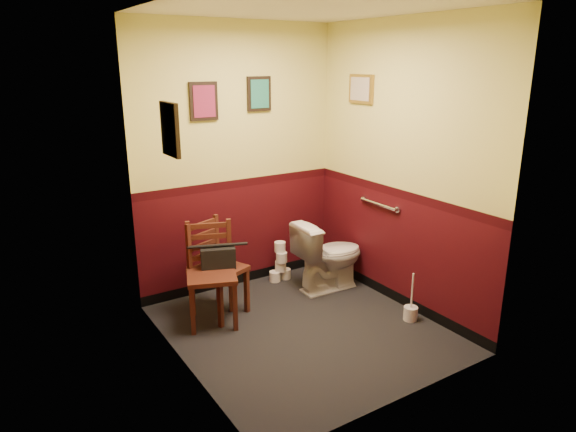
% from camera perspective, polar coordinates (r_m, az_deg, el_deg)
% --- Properties ---
extents(floor, '(2.20, 2.40, 0.00)m').
position_cam_1_polar(floor, '(4.73, 1.67, -12.43)').
color(floor, black).
rests_on(floor, ground).
extents(ceiling, '(2.20, 2.40, 0.00)m').
position_cam_1_polar(ceiling, '(4.15, 2.00, 22.19)').
color(ceiling, silver).
rests_on(ceiling, ground).
extents(wall_back, '(2.20, 0.00, 2.70)m').
position_cam_1_polar(wall_back, '(5.25, -5.61, 6.19)').
color(wall_back, '#3C090F').
rests_on(wall_back, ground).
extents(wall_front, '(2.20, 0.00, 2.70)m').
position_cam_1_polar(wall_front, '(3.35, 13.45, -0.30)').
color(wall_front, '#3C090F').
rests_on(wall_front, ground).
extents(wall_left, '(0.00, 2.40, 2.70)m').
position_cam_1_polar(wall_left, '(3.75, -12.22, 1.59)').
color(wall_left, '#3C090F').
rests_on(wall_left, ground).
extents(wall_right, '(0.00, 2.40, 2.70)m').
position_cam_1_polar(wall_right, '(4.93, 12.49, 5.18)').
color(wall_right, '#3C090F').
rests_on(wall_right, ground).
extents(grab_bar, '(0.05, 0.56, 0.06)m').
position_cam_1_polar(grab_bar, '(5.18, 10.04, 1.30)').
color(grab_bar, silver).
rests_on(grab_bar, wall_right).
extents(framed_print_back_a, '(0.28, 0.04, 0.36)m').
position_cam_1_polar(framed_print_back_a, '(5.01, -9.35, 12.46)').
color(framed_print_back_a, black).
rests_on(framed_print_back_a, wall_back).
extents(framed_print_back_b, '(0.26, 0.04, 0.34)m').
position_cam_1_polar(framed_print_back_b, '(5.27, -3.23, 13.40)').
color(framed_print_back_b, black).
rests_on(framed_print_back_b, wall_back).
extents(framed_print_left, '(0.04, 0.30, 0.38)m').
position_cam_1_polar(framed_print_left, '(3.75, -12.95, 9.36)').
color(framed_print_left, black).
rests_on(framed_print_left, wall_left).
extents(framed_print_right, '(0.04, 0.34, 0.28)m').
position_cam_1_polar(framed_print_right, '(5.27, 8.11, 13.81)').
color(framed_print_right, olive).
rests_on(framed_print_right, wall_right).
extents(toilet, '(0.77, 0.45, 0.73)m').
position_cam_1_polar(toilet, '(5.38, 4.59, -4.41)').
color(toilet, white).
rests_on(toilet, floor).
extents(toilet_brush, '(0.13, 0.13, 0.47)m').
position_cam_1_polar(toilet_brush, '(4.98, 13.47, -10.37)').
color(toilet_brush, silver).
rests_on(toilet_brush, floor).
extents(chair_left, '(0.56, 0.56, 0.93)m').
position_cam_1_polar(chair_left, '(4.73, -8.53, -6.36)').
color(chair_left, '#502318').
rests_on(chair_left, floor).
extents(chair_right, '(0.55, 0.55, 0.91)m').
position_cam_1_polar(chair_right, '(4.86, -8.08, -5.77)').
color(chair_right, '#502318').
rests_on(chair_right, floor).
extents(handbag, '(0.35, 0.26, 0.23)m').
position_cam_1_polar(handbag, '(4.79, -7.78, -4.56)').
color(handbag, black).
rests_on(handbag, chair_right).
extents(tp_stack, '(0.25, 0.15, 0.44)m').
position_cam_1_polar(tp_stack, '(5.63, -0.85, -5.37)').
color(tp_stack, silver).
rests_on(tp_stack, floor).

